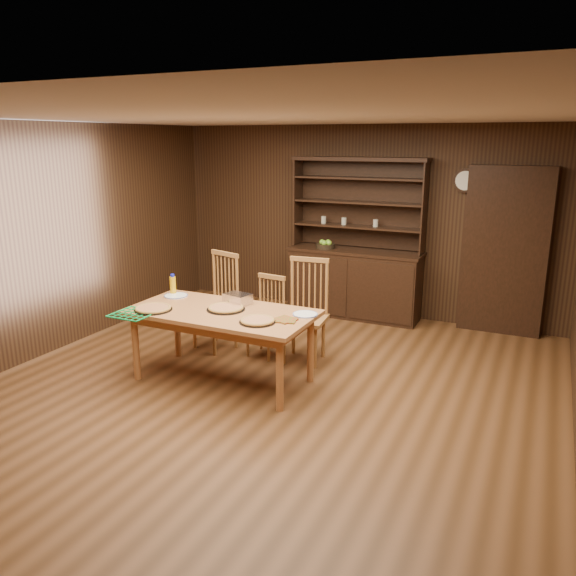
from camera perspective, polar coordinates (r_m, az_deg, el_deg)
The scene contains 20 objects.
floor at distance 5.60m, azimuth -2.61°, elevation -10.55°, with size 6.00×6.00×0.00m, color brown.
room_shell at distance 5.13m, azimuth -2.82°, elevation 5.58°, with size 6.00×6.00×6.00m.
china_hutch at distance 7.81m, azimuth 6.79°, elevation 1.41°, with size 1.84×0.52×2.17m.
doorway at distance 7.50m, azimuth 21.17°, elevation 3.48°, with size 1.00×0.18×2.10m, color black.
wall_clock at distance 7.51m, azimuth 17.58°, elevation 10.37°, with size 0.30×0.05×0.30m.
dining_table at distance 5.66m, azimuth -6.75°, elevation -3.08°, with size 1.86×0.93×0.75m.
chair_left at distance 6.64m, azimuth -6.97°, elevation -0.95°, with size 0.57×0.56×1.14m.
chair_center at distance 6.40m, azimuth -2.08°, elevation -2.59°, with size 0.42×0.40×0.92m.
chair_right at distance 6.23m, azimuth 1.89°, elevation -1.87°, with size 0.52×0.50×1.14m.
pizza_left at distance 5.77m, azimuth -13.53°, elevation -2.04°, with size 0.38×0.38×0.04m.
pizza_right at distance 5.25m, azimuth -3.13°, elevation -3.33°, with size 0.34×0.34×0.04m.
pizza_center at distance 5.65m, azimuth -6.33°, elevation -2.04°, with size 0.38×0.38×0.04m.
cooling_rack at distance 5.69m, azimuth -15.43°, elevation -2.50°, with size 0.37×0.37×0.02m, color #0DB34F, non-canonical shape.
plate_left at distance 6.21m, azimuth -11.32°, elevation -0.77°, with size 0.26×0.26×0.02m.
plate_right at distance 5.45m, azimuth 1.75°, elevation -2.69°, with size 0.25×0.25×0.02m.
foil_dish at distance 5.84m, azimuth -5.13°, elevation -1.10°, with size 0.27×0.19×0.11m, color white.
juice_bottle at distance 6.28m, azimuth -11.61°, elevation 0.31°, with size 0.07×0.07×0.23m.
pot_holder_a at distance 5.29m, azimuth -0.13°, elevation -3.28°, with size 0.18×0.18×0.01m, color red.
pot_holder_b at distance 5.30m, azimuth -0.34°, elevation -3.23°, with size 0.19×0.19×0.01m, color red.
fruit_bowl at distance 7.81m, azimuth 3.83°, elevation 4.39°, with size 0.26×0.26×0.12m.
Camera 1 is at (2.38, -4.46, 2.41)m, focal length 35.00 mm.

